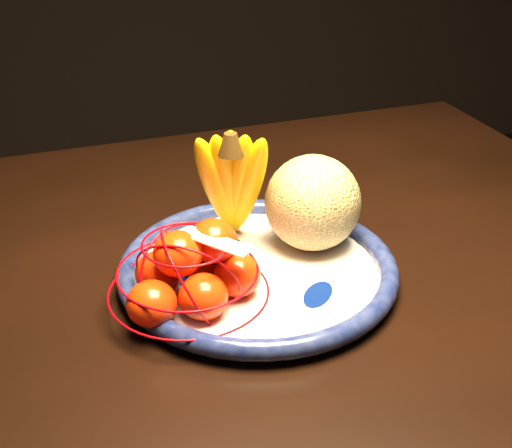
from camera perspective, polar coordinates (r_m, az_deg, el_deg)
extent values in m
cube|color=black|center=(0.82, -16.09, -8.71)|extent=(1.72, 1.16, 0.04)
cylinder|color=black|center=(1.57, 12.05, -6.39)|extent=(0.06, 0.06, 0.76)
cylinder|color=white|center=(0.84, 0.15, -4.11)|extent=(0.30, 0.30, 0.01)
torus|color=#050C3A|center=(0.84, 0.15, -3.51)|extent=(0.33, 0.33, 0.02)
cylinder|color=white|center=(0.85, 0.15, -4.34)|extent=(0.15, 0.15, 0.00)
ellipsoid|color=#051654|center=(0.80, 4.98, -5.63)|extent=(0.11, 0.12, 0.00)
ellipsoid|color=#051654|center=(0.90, -2.62, -1.31)|extent=(0.11, 0.10, 0.00)
ellipsoid|color=#051654|center=(0.83, -6.35, -4.43)|extent=(0.10, 0.09, 0.00)
sphere|color=olive|center=(0.87, 4.57, 1.71)|extent=(0.12, 0.12, 0.12)
ellipsoid|color=#DDC300|center=(0.86, -3.06, 3.35)|extent=(0.09, 0.10, 0.17)
ellipsoid|color=#DDC300|center=(0.86, -2.44, 3.42)|extent=(0.07, 0.10, 0.17)
ellipsoid|color=#DDC300|center=(0.86, -1.90, 3.55)|extent=(0.05, 0.09, 0.17)
ellipsoid|color=#DDC300|center=(0.86, -1.37, 3.42)|extent=(0.04, 0.10, 0.17)
ellipsoid|color=#DDC300|center=(0.86, -0.74, 3.36)|extent=(0.06, 0.11, 0.17)
cone|color=black|center=(0.83, -1.99, 8.14)|extent=(0.03, 0.03, 0.03)
ellipsoid|color=#FF2700|center=(0.75, -8.34, -6.33)|extent=(0.05, 0.05, 0.05)
ellipsoid|color=#FF2700|center=(0.75, -4.23, -5.81)|extent=(0.05, 0.05, 0.05)
ellipsoid|color=#FF2700|center=(0.79, -1.53, -4.08)|extent=(0.05, 0.05, 0.05)
ellipsoid|color=#FF2700|center=(0.80, -7.79, -3.91)|extent=(0.05, 0.05, 0.05)
ellipsoid|color=#FF2700|center=(0.82, -3.99, -2.86)|extent=(0.05, 0.05, 0.05)
ellipsoid|color=#FF2700|center=(0.76, -6.27, -2.39)|extent=(0.05, 0.05, 0.05)
ellipsoid|color=#FF2700|center=(0.78, -3.45, -1.37)|extent=(0.05, 0.05, 0.05)
torus|color=#B5030B|center=(0.79, -5.40, -5.35)|extent=(0.21, 0.21, 0.00)
torus|color=#B5030B|center=(0.77, -5.49, -3.76)|extent=(0.18, 0.18, 0.00)
torus|color=#B5030B|center=(0.76, -5.61, -1.59)|extent=(0.11, 0.11, 0.00)
torus|color=#B5030B|center=(0.78, -5.46, -4.29)|extent=(0.13, 0.11, 0.11)
torus|color=#B5030B|center=(0.78, -5.46, -4.29)|extent=(0.06, 0.12, 0.11)
torus|color=#B5030B|center=(0.78, -5.46, -4.29)|extent=(0.13, 0.10, 0.11)
cube|color=white|center=(0.75, -3.04, -1.44)|extent=(0.07, 0.07, 0.01)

